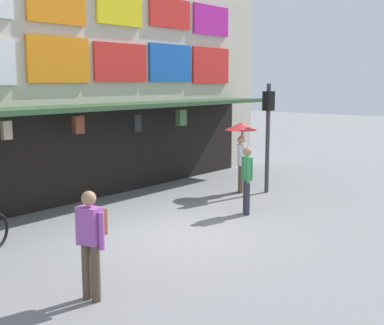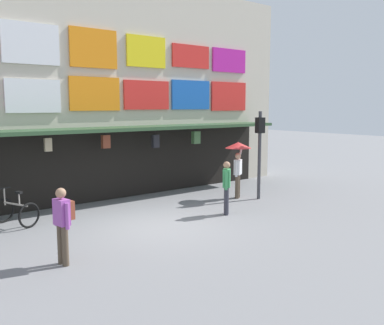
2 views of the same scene
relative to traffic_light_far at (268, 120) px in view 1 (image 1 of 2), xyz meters
name	(u,v)px [view 1 (image 1 of 2)]	position (x,y,z in m)	size (l,w,h in m)	color
ground_plane	(176,234)	(-4.82, -0.70, -2.14)	(80.00, 80.00, 0.00)	slate
shopfront	(45,54)	(-4.83, 3.87, 1.82)	(18.00, 2.60, 8.00)	beige
traffic_light_far	(268,120)	(0.00, 0.00, 0.00)	(0.32, 0.35, 3.20)	#38383D
pedestrian_with_umbrella	(241,137)	(-0.50, 0.58, -0.50)	(0.96, 0.96, 2.08)	brown
pedestrian_in_green	(91,237)	(-8.08, -1.89, -1.16)	(0.40, 0.52, 1.68)	brown
pedestrian_in_yellow	(247,177)	(-2.46, -0.93, -1.19)	(0.41, 0.41, 1.68)	#2D2D38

